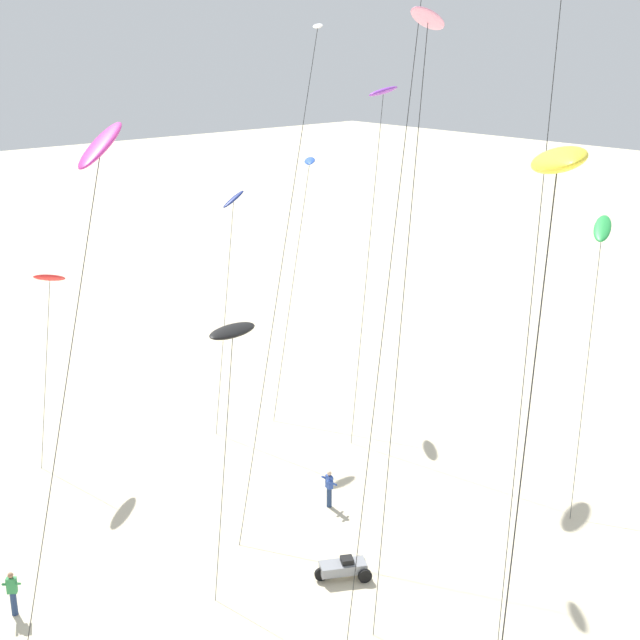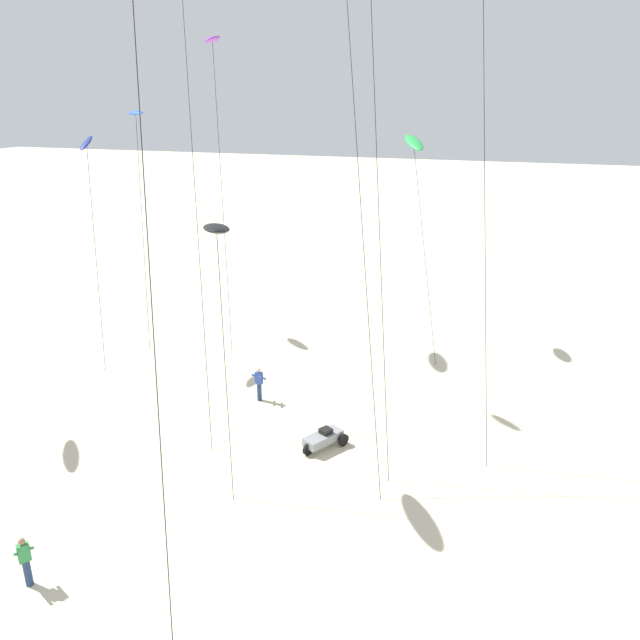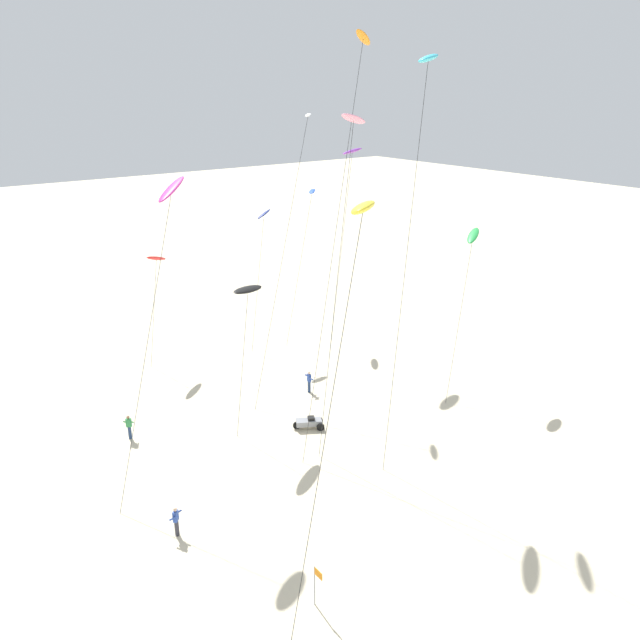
{
  "view_description": "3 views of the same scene",
  "coord_description": "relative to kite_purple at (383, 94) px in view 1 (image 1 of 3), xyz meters",
  "views": [
    {
      "loc": [
        19.86,
        -11.65,
        19.19
      ],
      "look_at": [
        -4.41,
        9.69,
        8.68
      ],
      "focal_mm": 49.75,
      "sensor_mm": 36.0,
      "label": 1
    },
    {
      "loc": [
        6.16,
        -13.65,
        13.71
      ],
      "look_at": [
        -1.59,
        9.73,
        4.77
      ],
      "focal_mm": 34.95,
      "sensor_mm": 36.0,
      "label": 2
    },
    {
      "loc": [
        28.05,
        -13.21,
        21.19
      ],
      "look_at": [
        -1.34,
        8.97,
        7.23
      ],
      "focal_mm": 34.24,
      "sensor_mm": 36.0,
      "label": 3
    }
  ],
  "objects": [
    {
      "name": "kite_flyer_furthest",
      "position": [
        4.32,
        -21.9,
        -15.49
      ],
      "size": [
        0.72,
        0.72,
        1.67
      ],
      "color": "navy",
      "rests_on": "ground"
    },
    {
      "name": "kite_blue",
      "position": [
        -5.03,
        -0.37,
        -3.85
      ],
      "size": [
        3.8,
        5.83,
        12.9
      ],
      "color": "blue",
      "rests_on": "ground"
    },
    {
      "name": "kite_pink",
      "position": [
        10.9,
        -9.09,
        3.02
      ],
      "size": [
        3.43,
        5.83,
        20.11
      ],
      "color": "pink",
      "rests_on": "ground"
    },
    {
      "name": "kite_yellow",
      "position": [
        21.93,
        -17.82,
        0.61
      ],
      "size": [
        5.19,
        8.19,
        17.56
      ],
      "color": "yellow",
      "rests_on": "ground"
    },
    {
      "name": "beach_buggy",
      "position": [
        10.24,
        -11.85,
        -15.95
      ],
      "size": [
        1.65,
        2.07,
        0.82
      ],
      "color": "gray",
      "rests_on": "ground"
    },
    {
      "name": "kite_green",
      "position": [
        10.8,
        2.61,
        -5.27
      ],
      "size": [
        3.53,
        5.88,
        11.73
      ],
      "color": "green",
      "rests_on": "ground"
    },
    {
      "name": "kite_white",
      "position": [
        1.63,
        -5.79,
        2.11
      ],
      "size": [
        5.41,
        8.86,
        19.63
      ],
      "color": "white",
      "rests_on": "ground"
    },
    {
      "name": "kite_red",
      "position": [
        -6.29,
        -14.81,
        -7.82
      ],
      "size": [
        1.82,
        2.87,
        9.18
      ],
      "color": "red",
      "rests_on": "ground"
    },
    {
      "name": "kite_purple",
      "position": [
        0.0,
        0.0,
        0.0
      ],
      "size": [
        3.14,
        5.46,
        16.86
      ],
      "color": "purple",
      "rests_on": "ground"
    },
    {
      "name": "kite_flyer_middle",
      "position": [
        6.04,
        -8.83,
        -15.49
      ],
      "size": [
        0.62,
        0.6,
        1.67
      ],
      "color": "navy",
      "rests_on": "ground"
    },
    {
      "name": "kite_navy",
      "position": [
        -4.4,
        -5.85,
        -5.22
      ],
      "size": [
        1.98,
        3.45,
        11.84
      ],
      "color": "navy",
      "rests_on": "ground"
    },
    {
      "name": "kite_magenta",
      "position": [
        7.95,
        -19.23,
        -0.29
      ],
      "size": [
        4.68,
        7.36,
        16.92
      ],
      "color": "#D8339E",
      "rests_on": "ground"
    },
    {
      "name": "kite_black",
      "position": [
        7.19,
        -14.36,
        -6.99
      ],
      "size": [
        2.19,
        3.45,
        9.81
      ],
      "color": "black",
      "rests_on": "ground"
    }
  ]
}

